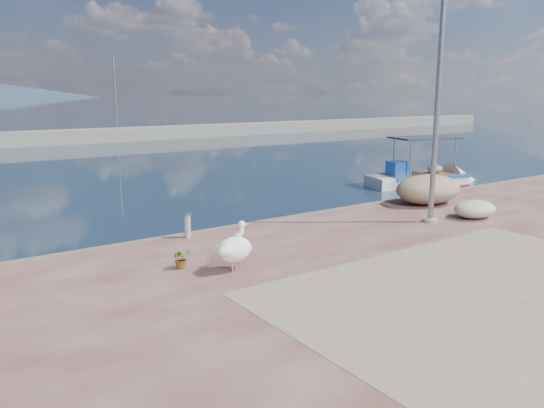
{
  "coord_description": "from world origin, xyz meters",
  "views": [
    {
      "loc": [
        -8.23,
        -8.02,
        4.32
      ],
      "look_at": [
        0.0,
        3.8,
        1.3
      ],
      "focal_mm": 35.0,
      "sensor_mm": 36.0,
      "label": 1
    }
  ],
  "objects": [
    {
      "name": "net_pile_d",
      "position": [
        6.2,
        1.61,
        0.77
      ],
      "size": [
        1.46,
        1.1,
        0.55
      ],
      "primitive_type": "ellipsoid",
      "color": "beige",
      "rests_on": "quay"
    },
    {
      "name": "pelican",
      "position": [
        -2.57,
        1.53,
        1.01
      ],
      "size": [
        1.12,
        0.79,
        1.07
      ],
      "rotation": [
        0.0,
        0.0,
        0.41
      ],
      "color": "tan",
      "rests_on": "quay"
    },
    {
      "name": "bollard_near",
      "position": [
        -2.21,
        4.6,
        0.87
      ],
      "size": [
        0.22,
        0.22,
        0.68
      ],
      "color": "gray",
      "rests_on": "quay"
    },
    {
      "name": "boat_right",
      "position": [
        11.96,
        8.42,
        0.21
      ],
      "size": [
        5.86,
        3.22,
        2.68
      ],
      "rotation": [
        0.0,
        0.0,
        -0.26
      ],
      "color": "white",
      "rests_on": "ground"
    },
    {
      "name": "ground",
      "position": [
        0.0,
        0.0,
        0.0
      ],
      "size": [
        1400.0,
        1400.0,
        0.0
      ],
      "primitive_type": "plane",
      "color": "#162635",
      "rests_on": "ground"
    },
    {
      "name": "lamp_post",
      "position": [
        4.61,
        2.05,
        3.8
      ],
      "size": [
        0.44,
        0.96,
        7.0
      ],
      "color": "gray",
      "rests_on": "quay"
    },
    {
      "name": "breakwater",
      "position": [
        -0.0,
        40.0,
        0.6
      ],
      "size": [
        120.0,
        2.2,
        7.5
      ],
      "color": "gray",
      "rests_on": "ground"
    },
    {
      "name": "potted_plant",
      "position": [
        -3.45,
        2.36,
        0.73
      ],
      "size": [
        0.42,
        0.36,
        0.47
      ],
      "primitive_type": "imported",
      "rotation": [
        0.0,
        0.0,
        -0.0
      ],
      "color": "#33722D",
      "rests_on": "quay"
    },
    {
      "name": "net_pile_c",
      "position": [
        6.76,
        3.88,
        1.01
      ],
      "size": [
        2.6,
        1.86,
        1.02
      ],
      "primitive_type": "ellipsoid",
      "color": "tan",
      "rests_on": "quay"
    },
    {
      "name": "quay_patch",
      "position": [
        1.0,
        -3.0,
        0.5
      ],
      "size": [
        9.0,
        7.0,
        0.01
      ],
      "primitive_type": "cube",
      "color": "gray",
      "rests_on": "quay"
    }
  ]
}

